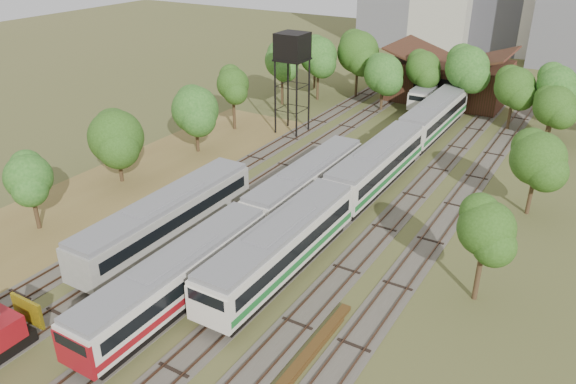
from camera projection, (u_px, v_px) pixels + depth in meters
The scene contains 14 objects.
ground at pixel (193, 320), 36.39m from camera, with size 240.00×240.00×0.00m, color #475123.
dry_grass_patch at pixel (96, 206), 50.92m from camera, with size 14.00×60.00×0.04m, color brown.
tracks at pixel (350, 180), 55.94m from camera, with size 24.60×80.00×0.19m.
railcar_red_set at pixel (251, 224), 43.93m from camera, with size 3.02×34.57×3.74m.
railcar_green_set at pixel (377, 166), 53.88m from camera, with size 3.29×52.07×4.08m.
railcar_rear at pixel (436, 89), 79.63m from camera, with size 2.73×16.08×3.37m.
old_grey_coach at pixel (167, 218), 44.34m from camera, with size 3.22×18.00×3.99m.
water_tower at pixel (292, 49), 64.68m from camera, with size 3.44×3.44×11.90m.
rail_pile_near at pixel (313, 347), 33.89m from camera, with size 0.62×9.24×0.31m, color #543818.
rail_pile_far at pixel (315, 351), 33.65m from camera, with size 0.45×7.16×0.23m, color #543818.
maintenance_shed at pixel (448, 79), 80.25m from camera, with size 16.45×11.55×7.58m.
tree_band_left at pixel (166, 113), 59.09m from camera, with size 8.27×64.73×8.53m.
tree_band_far at pixel (433, 69), 72.98m from camera, with size 42.92×9.71×9.52m.
tree_band_right at pixel (539, 143), 51.68m from camera, with size 5.99×39.29×7.55m.
Camera 1 is at (20.34, -21.72, 23.38)m, focal length 35.00 mm.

